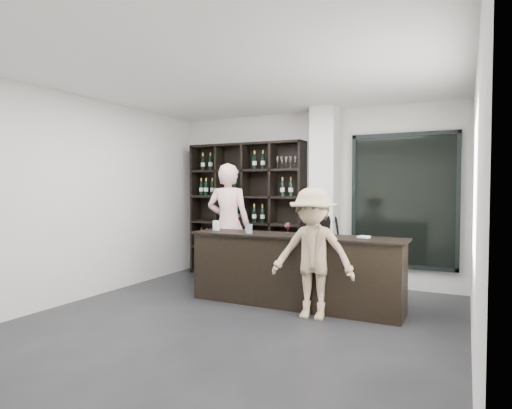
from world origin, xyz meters
The scene contains 12 objects.
floor centered at (0.00, 0.00, -0.01)m, with size 5.00×5.50×0.01m, color black.
wine_shelf centered at (-1.15, 2.57, 1.20)m, with size 2.20×0.35×2.40m, color black, non-canonical shape.
structural_column centered at (0.35, 2.47, 1.45)m, with size 0.40×0.40×2.90m, color silver.
glass_panel centered at (1.55, 2.69, 1.40)m, with size 1.60×0.08×2.10m.
tasting_counter centered at (0.35, 1.10, 0.49)m, with size 2.95×0.62×0.97m.
taster_pink centered at (-1.10, 1.85, 1.00)m, with size 0.73×0.48×2.00m, color beige.
taster_black centered at (0.31, 2.40, 0.78)m, with size 0.75×0.59×1.55m, color black.
customer centered at (0.75, 0.72, 0.80)m, with size 1.03×0.59×1.60m, color #A18565.
wine_glass centered at (0.27, 1.06, 1.06)m, with size 0.08×0.08×0.19m, color white, non-canonical shape.
spit_cup centered at (-0.28, 1.01, 1.03)m, with size 0.10×0.10×0.13m, color silver.
napkin_stack centered at (1.27, 1.18, 0.98)m, with size 0.13×0.13×0.02m, color white.
card_stand centered at (-0.90, 1.15, 1.04)m, with size 0.10×0.05×0.15m, color white.
Camera 1 is at (2.44, -4.26, 1.60)m, focal length 30.00 mm.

